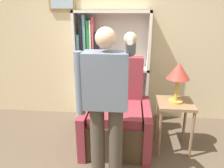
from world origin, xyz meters
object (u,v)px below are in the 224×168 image
at_px(side_table, 175,111).
at_px(table_lamp, 178,73).
at_px(person_standing, 106,100).
at_px(bookcase, 103,70).
at_px(armchair, 117,119).

xyz_separation_m(side_table, table_lamp, (0.00, -0.00, 0.51)).
height_order(person_standing, table_lamp, person_standing).
xyz_separation_m(person_standing, side_table, (0.81, 0.64, -0.39)).
bearing_deg(table_lamp, side_table, 90.00).
xyz_separation_m(bookcase, table_lamp, (1.03, -0.78, 0.20)).
bearing_deg(side_table, bookcase, 142.84).
relative_size(armchair, table_lamp, 2.28).
distance_m(bookcase, person_standing, 1.44).
distance_m(side_table, table_lamp, 0.51).
height_order(bookcase, person_standing, bookcase).
distance_m(person_standing, table_lamp, 1.04).
bearing_deg(armchair, side_table, -2.76).
bearing_deg(table_lamp, person_standing, -141.62).
xyz_separation_m(armchair, table_lamp, (0.75, -0.04, 0.69)).
height_order(armchair, table_lamp, table_lamp).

